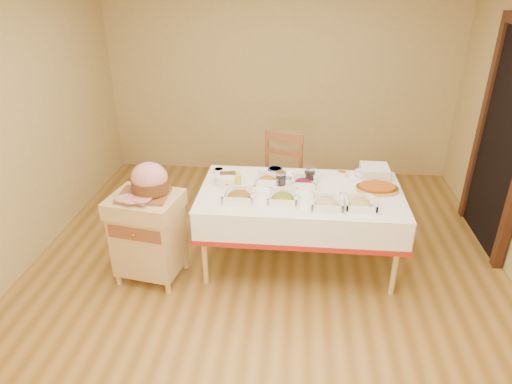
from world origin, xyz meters
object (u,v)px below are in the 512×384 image
(dining_table, at_px, (300,207))
(butcher_cart, at_px, (148,232))
(bread_basket, at_px, (228,179))
(brass_platter, at_px, (377,188))
(ham_on_board, at_px, (149,182))
(preserve_jar_right, at_px, (310,174))
(mustard_bottle, at_px, (238,181))
(plate_stack, at_px, (374,172))
(dining_chair, at_px, (278,181))
(preserve_jar_left, at_px, (281,179))

(dining_table, xyz_separation_m, butcher_cart, (-1.33, -0.36, -0.13))
(bread_basket, height_order, brass_platter, bread_basket)
(ham_on_board, height_order, preserve_jar_right, ham_on_board)
(dining_table, relative_size, brass_platter, 4.80)
(mustard_bottle, relative_size, plate_stack, 0.62)
(mustard_bottle, bearing_deg, butcher_cart, -153.92)
(dining_chair, bearing_deg, dining_table, -71.69)
(butcher_cart, relative_size, plate_stack, 3.16)
(dining_chair, xyz_separation_m, preserve_jar_left, (0.05, -0.59, 0.29))
(dining_chair, distance_m, brass_platter, 1.15)
(bread_basket, distance_m, plate_stack, 1.40)
(preserve_jar_left, bearing_deg, mustard_bottle, -164.33)
(butcher_cart, height_order, mustard_bottle, mustard_bottle)
(dining_chair, relative_size, mustard_bottle, 6.26)
(dining_chair, height_order, preserve_jar_right, dining_chair)
(plate_stack, height_order, brass_platter, plate_stack)
(dining_table, xyz_separation_m, preserve_jar_left, (-0.19, 0.12, 0.22))
(dining_chair, bearing_deg, preserve_jar_left, -85.23)
(butcher_cart, height_order, ham_on_board, ham_on_board)
(mustard_bottle, height_order, brass_platter, mustard_bottle)
(bread_basket, bearing_deg, brass_platter, -1.03)
(plate_stack, relative_size, brass_platter, 0.68)
(ham_on_board, height_order, bread_basket, ham_on_board)
(butcher_cart, height_order, preserve_jar_right, preserve_jar_right)
(dining_table, relative_size, preserve_jar_left, 14.76)
(butcher_cart, height_order, plate_stack, plate_stack)
(ham_on_board, bearing_deg, plate_stack, 19.32)
(preserve_jar_right, bearing_deg, mustard_bottle, -160.80)
(preserve_jar_left, distance_m, preserve_jar_right, 0.29)
(dining_table, distance_m, dining_chair, 0.75)
(ham_on_board, xyz_separation_m, bread_basket, (0.61, 0.42, -0.14))
(butcher_cart, bearing_deg, preserve_jar_right, 22.99)
(dining_table, distance_m, preserve_jar_left, 0.31)
(preserve_jar_left, bearing_deg, preserve_jar_right, 24.06)
(dining_chair, bearing_deg, brass_platter, -34.76)
(dining_table, height_order, dining_chair, dining_chair)
(mustard_bottle, relative_size, brass_platter, 0.43)
(dining_chair, bearing_deg, mustard_bottle, -115.56)
(bread_basket, bearing_deg, mustard_bottle, -39.41)
(butcher_cart, relative_size, preserve_jar_left, 6.65)
(ham_on_board, relative_size, mustard_bottle, 2.73)
(dining_chair, bearing_deg, preserve_jar_right, -56.38)
(bread_basket, bearing_deg, butcher_cart, -144.96)
(preserve_jar_left, bearing_deg, dining_table, -32.90)
(dining_table, distance_m, preserve_jar_right, 0.34)
(mustard_bottle, xyz_separation_m, plate_stack, (1.26, 0.36, -0.02))
(dining_table, relative_size, plate_stack, 7.00)
(dining_chair, distance_m, plate_stack, 1.03)
(preserve_jar_right, xyz_separation_m, bread_basket, (-0.76, -0.14, -0.01))
(ham_on_board, xyz_separation_m, preserve_jar_right, (1.36, 0.56, -0.12))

